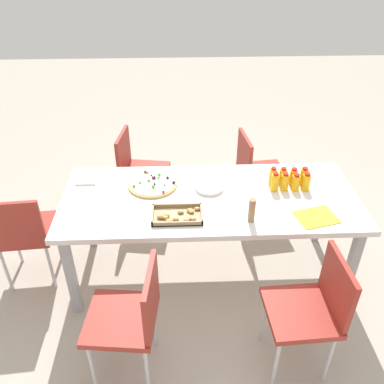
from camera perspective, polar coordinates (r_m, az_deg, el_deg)
name	(u,v)px	position (r m, az deg, el deg)	size (l,w,h in m)	color
ground_plane	(208,270)	(3.36, 2.24, -10.90)	(12.00, 12.00, 0.00)	#B2A899
party_table	(210,204)	(2.93, 2.53, -1.65)	(2.10, 0.87, 0.73)	silver
chair_far_right	(132,314)	(2.44, -8.40, -16.52)	(0.44, 0.44, 0.83)	maroon
chair_end	(22,231)	(3.19, -22.68, -5.04)	(0.43, 0.43, 0.83)	maroon
chair_near_right	(137,168)	(3.70, -7.65, 3.40)	(0.45, 0.45, 0.83)	maroon
chair_near_left	(256,169)	(3.69, 8.93, 3.16)	(0.44, 0.44, 0.83)	maroon
chair_far_left	(313,305)	(2.56, 16.61, -14.99)	(0.42, 0.42, 0.83)	maroon
juice_bottle_0	(304,176)	(3.10, 15.39, 2.14)	(0.06, 0.06, 0.14)	#FAAB14
juice_bottle_1	(293,177)	(3.08, 14.00, 2.10)	(0.06, 0.06, 0.13)	#F8AD14
juice_bottle_2	(283,177)	(3.06, 12.60, 2.13)	(0.05, 0.05, 0.14)	#FBAE14
juice_bottle_3	(273,177)	(3.04, 11.23, 2.14)	(0.05, 0.05, 0.15)	#F9AE14
juice_bottle_4	(306,182)	(3.03, 15.68, 1.36)	(0.06, 0.06, 0.14)	#F9AB14
juice_bottle_5	(296,183)	(3.02, 14.32, 1.30)	(0.06, 0.06, 0.13)	#F9AF14
juice_bottle_6	(285,182)	(3.00, 12.85, 1.39)	(0.06, 0.06, 0.14)	#F9B014
juice_bottle_7	(275,182)	(2.98, 11.52, 1.38)	(0.06, 0.06, 0.15)	#F9AC14
fruit_pizza	(153,184)	(3.01, -5.54, 1.14)	(0.36, 0.36, 0.05)	tan
snack_tray	(177,216)	(2.69, -2.06, -3.32)	(0.33, 0.21, 0.04)	olive
plate_stack	(210,188)	(2.96, 2.48, 0.63)	(0.21, 0.21, 0.02)	silver
napkin_stack	(87,179)	(3.16, -14.52, 1.71)	(0.15, 0.15, 0.01)	white
cardboard_tube	(252,210)	(2.64, 8.37, -2.55)	(0.04, 0.04, 0.17)	#9E7A56
paper_folder	(316,217)	(2.81, 17.00, -3.38)	(0.26, 0.20, 0.01)	yellow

